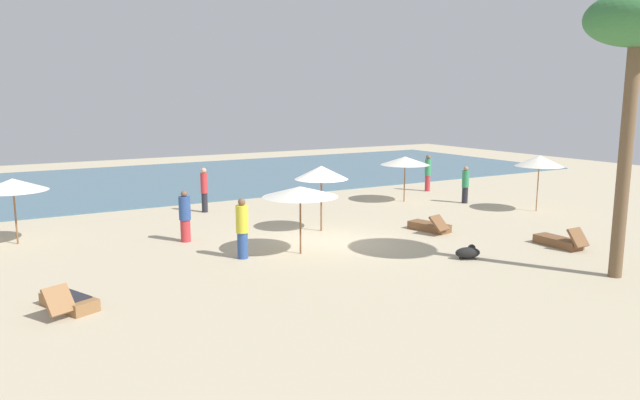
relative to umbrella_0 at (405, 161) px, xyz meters
The scene contains 17 objects.
ground_plane 8.59m from the umbrella_0, 145.47° to the right, with size 60.00×60.00×0.00m, color #BCAD8E.
ocean_water 14.18m from the umbrella_0, 119.41° to the left, with size 48.00×16.00×0.06m, color #476B7F.
umbrella_0 is the anchor object (origin of this frame).
umbrella_1 5.68m from the umbrella_0, 54.28° to the right, with size 1.94×1.94×2.33m.
umbrella_2 10.07m from the umbrella_0, 146.52° to the right, with size 2.27×2.27×2.07m.
umbrella_3 15.72m from the umbrella_0, behind, with size 2.13×2.13×2.14m.
umbrella_4 7.06m from the umbrella_0, 152.88° to the right, with size 1.89×1.89×2.32m.
lounger_0 6.23m from the umbrella_0, 119.71° to the right, with size 0.95×1.79×0.67m.
lounger_1 9.21m from the umbrella_0, 95.67° to the right, with size 0.61×1.68×0.70m.
lounger_2 16.83m from the umbrella_0, 154.97° to the right, with size 1.19×1.76×0.72m.
person_0 2.88m from the umbrella_0, 38.77° to the right, with size 0.42×0.42×1.65m.
person_1 3.55m from the umbrella_0, 31.60° to the left, with size 0.42×0.42×1.84m.
person_2 11.21m from the umbrella_0, 168.09° to the right, with size 0.39×0.39×1.70m.
person_4 8.98m from the umbrella_0, 165.79° to the left, with size 0.30×0.30×1.84m.
person_5 11.40m from the umbrella_0, 153.01° to the right, with size 0.50×0.50×1.80m.
palm_0 12.86m from the umbrella_0, 101.17° to the right, with size 2.52×2.52×7.30m.
dog 9.80m from the umbrella_0, 117.37° to the right, with size 0.82×0.61×0.38m.
Camera 1 is at (-9.82, -16.10, 4.70)m, focal length 33.19 mm.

